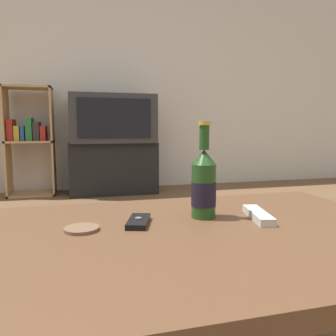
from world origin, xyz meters
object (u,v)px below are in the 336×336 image
at_px(tv_stand, 113,168).
at_px(remote_control, 258,215).
at_px(television, 112,119).
at_px(bookshelf, 29,138).
at_px(beer_bottle, 204,184).
at_px(cell_phone, 138,221).

height_order(tv_stand, remote_control, tv_stand).
distance_m(tv_stand, television, 0.50).
height_order(television, bookshelf, bookshelf).
bearing_deg(remote_control, tv_stand, 104.80).
distance_m(television, beer_bottle, 2.63).
distance_m(beer_bottle, remote_control, 0.17).
height_order(tv_stand, cell_phone, tv_stand).
height_order(beer_bottle, remote_control, beer_bottle).
height_order(television, beer_bottle, television).
xyz_separation_m(television, cell_phone, (-0.18, -2.64, -0.33)).
xyz_separation_m(television, beer_bottle, (0.00, -2.62, -0.24)).
relative_size(beer_bottle, remote_control, 1.57).
bearing_deg(tv_stand, bookshelf, 174.47).
bearing_deg(tv_stand, remote_control, -87.04).
xyz_separation_m(bookshelf, remote_control, (0.95, -2.76, -0.13)).
bearing_deg(tv_stand, cell_phone, -93.85).
relative_size(beer_bottle, cell_phone, 2.10).
xyz_separation_m(tv_stand, bookshelf, (-0.82, 0.08, 0.31)).
distance_m(television, bookshelf, 0.84).
bearing_deg(television, bookshelf, 174.20).
distance_m(bookshelf, beer_bottle, 2.83).
distance_m(tv_stand, cell_phone, 2.66).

